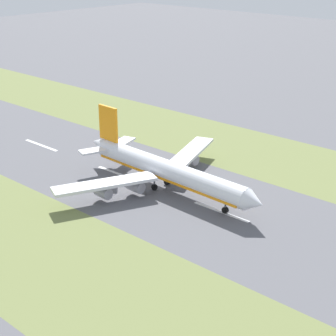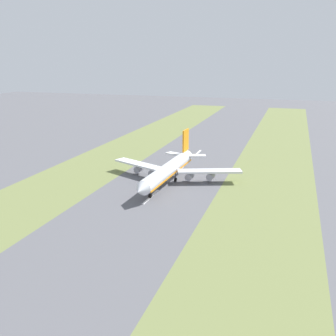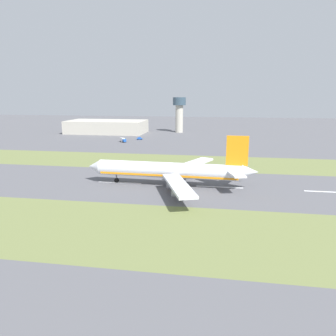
# 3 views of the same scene
# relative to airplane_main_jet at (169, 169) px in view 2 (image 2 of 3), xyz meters

# --- Properties ---
(ground_plane) EXTENTS (800.00, 800.00, 0.00)m
(ground_plane) POSITION_rel_airplane_main_jet_xyz_m (1.04, -2.01, -6.02)
(ground_plane) COLOR #56565B
(grass_median_west) EXTENTS (40.00, 600.00, 0.01)m
(grass_median_west) POSITION_rel_airplane_main_jet_xyz_m (-43.96, -2.01, -6.02)
(grass_median_west) COLOR olive
(grass_median_west) RESTS_ON ground
(grass_median_east) EXTENTS (40.00, 600.00, 0.01)m
(grass_median_east) POSITION_rel_airplane_main_jet_xyz_m (46.04, -2.01, -6.02)
(grass_median_east) COLOR olive
(grass_median_east) RESTS_ON ground
(centreline_dash_near) EXTENTS (1.20, 18.00, 0.01)m
(centreline_dash_near) POSITION_rel_airplane_main_jet_xyz_m (1.04, -58.10, -6.01)
(centreline_dash_near) COLOR silver
(centreline_dash_near) RESTS_ON ground
(centreline_dash_mid) EXTENTS (1.20, 18.00, 0.01)m
(centreline_dash_mid) POSITION_rel_airplane_main_jet_xyz_m (1.04, -18.10, -6.01)
(centreline_dash_mid) COLOR silver
(centreline_dash_mid) RESTS_ON ground
(centreline_dash_far) EXTENTS (1.20, 18.00, 0.01)m
(centreline_dash_far) POSITION_rel_airplane_main_jet_xyz_m (1.04, 21.90, -6.01)
(centreline_dash_far) COLOR silver
(centreline_dash_far) RESTS_ON ground
(airplane_main_jet) EXTENTS (64.09, 67.16, 20.20)m
(airplane_main_jet) POSITION_rel_airplane_main_jet_xyz_m (0.00, 0.00, 0.00)
(airplane_main_jet) COLOR silver
(airplane_main_jet) RESTS_ON ground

